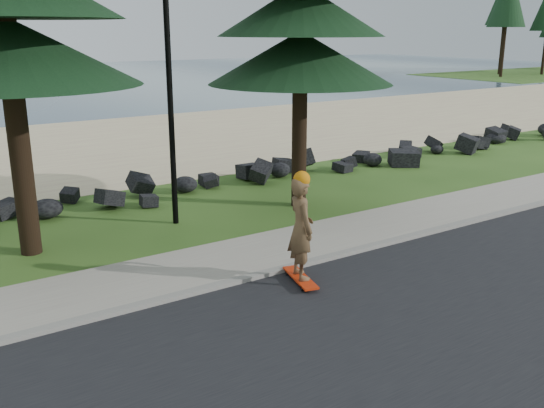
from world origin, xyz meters
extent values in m
plane|color=#2B4E18|center=(0.00, 0.00, 0.00)|extent=(160.00, 160.00, 0.00)
cube|color=black|center=(0.00, -4.50, 0.01)|extent=(160.00, 7.00, 0.02)
cube|color=gray|center=(0.00, -0.90, 0.05)|extent=(160.00, 0.20, 0.10)
cube|color=gray|center=(0.00, 0.20, 0.04)|extent=(160.00, 2.00, 0.08)
cube|color=tan|center=(0.00, 14.50, 0.01)|extent=(160.00, 15.00, 0.01)
cylinder|color=black|center=(0.00, 3.20, 4.00)|extent=(0.14, 0.14, 8.00)
cube|color=red|center=(0.40, -1.54, 0.11)|extent=(0.56, 1.20, 0.04)
imported|color=brown|center=(0.40, -1.54, 1.11)|extent=(0.62, 0.80, 1.95)
sphere|color=#C6700B|center=(0.40, -1.54, 2.04)|extent=(0.31, 0.31, 0.31)
camera|label=1|loc=(-5.95, -10.16, 4.66)|focal=40.00mm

